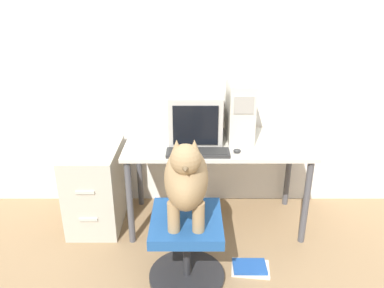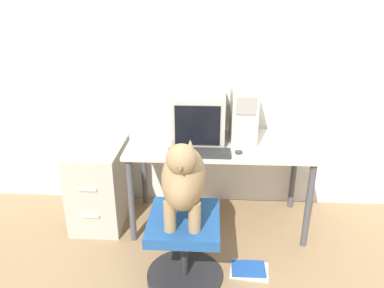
{
  "view_description": "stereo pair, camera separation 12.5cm",
  "coord_description": "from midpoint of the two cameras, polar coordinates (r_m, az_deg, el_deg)",
  "views": [
    {
      "loc": [
        -0.2,
        -2.4,
        1.86
      ],
      "look_at": [
        -0.2,
        0.02,
        0.85
      ],
      "focal_mm": 35.0,
      "sensor_mm": 36.0,
      "label": 1
    },
    {
      "loc": [
        -0.07,
        -2.4,
        1.86
      ],
      "look_at": [
        -0.2,
        0.02,
        0.85
      ],
      "focal_mm": 35.0,
      "sensor_mm": 36.0,
      "label": 2
    }
  ],
  "objects": [
    {
      "name": "book_stack_floor",
      "position": [
        2.83,
        9.98,
        -18.36
      ],
      "size": [
        0.29,
        0.22,
        0.04
      ],
      "color": "silver",
      "rests_on": "ground_plane"
    },
    {
      "name": "pc_tower",
      "position": [
        2.99,
        9.05,
        5.02
      ],
      "size": [
        0.19,
        0.43,
        0.46
      ],
      "color": "beige",
      "rests_on": "desk"
    },
    {
      "name": "keyboard",
      "position": [
        2.73,
        2.41,
        -1.35
      ],
      "size": [
        0.46,
        0.16,
        0.03
      ],
      "color": "#2D2D2D",
      "rests_on": "desk"
    },
    {
      "name": "desk",
      "position": [
        2.99,
        5.4,
        -1.36
      ],
      "size": [
        1.44,
        0.66,
        0.74
      ],
      "color": "beige",
      "rests_on": "ground_plane"
    },
    {
      "name": "computer_mouse",
      "position": [
        2.76,
        8.42,
        -1.21
      ],
      "size": [
        0.06,
        0.04,
        0.03
      ],
      "color": "#333333",
      "rests_on": "desk"
    },
    {
      "name": "dog",
      "position": [
        2.28,
        0.26,
        -4.99
      ],
      "size": [
        0.27,
        0.54,
        0.59
      ],
      "color": "#9E7F56",
      "rests_on": "office_chair"
    },
    {
      "name": "filing_cabinet",
      "position": [
        3.24,
        -12.75,
        -5.95
      ],
      "size": [
        0.41,
        0.62,
        0.68
      ],
      "color": "#B7B2A3",
      "rests_on": "ground_plane"
    },
    {
      "name": "crt_monitor",
      "position": [
        2.95,
        2.21,
        4.25
      ],
      "size": [
        0.41,
        0.44,
        0.38
      ],
      "color": "#B7B2A8",
      "rests_on": "desk"
    },
    {
      "name": "office_chair",
      "position": [
        2.58,
        0.26,
        -15.13
      ],
      "size": [
        0.52,
        0.52,
        0.5
      ],
      "color": "#262628",
      "rests_on": "ground_plane"
    },
    {
      "name": "wall_back",
      "position": [
        3.18,
        5.6,
        12.38
      ],
      "size": [
        8.0,
        0.05,
        2.6
      ],
      "color": "white",
      "rests_on": "ground_plane"
    },
    {
      "name": "ground_plane",
      "position": [
        3.04,
        5.15,
        -15.2
      ],
      "size": [
        12.0,
        12.0,
        0.0
      ],
      "primitive_type": "plane",
      "color": "#937551"
    }
  ]
}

